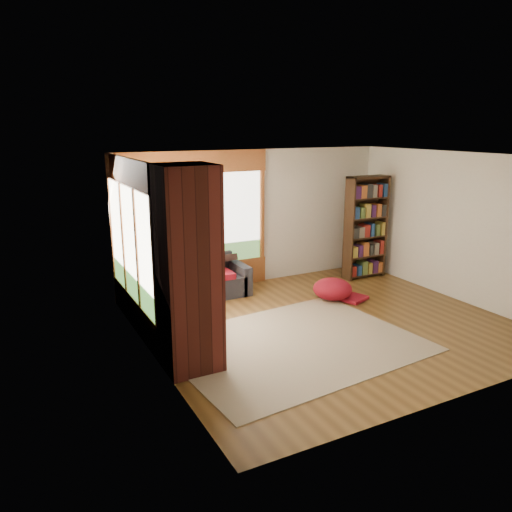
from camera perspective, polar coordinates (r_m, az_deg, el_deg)
name	(u,v)px	position (r m, az deg, el deg)	size (l,w,h in m)	color
floor	(327,324)	(8.01, 8.13, -7.69)	(5.50, 5.50, 0.00)	#523616
ceiling	(334,156)	(7.43, 8.87, 11.19)	(5.50, 5.50, 0.00)	white
wall_back	(254,217)	(9.70, -0.18, 4.43)	(5.50, 0.04, 2.60)	silver
wall_front	(466,291)	(5.86, 22.92, -3.71)	(5.50, 0.04, 2.60)	silver
wall_left	(152,267)	(6.44, -11.79, -1.23)	(0.04, 5.00, 2.60)	silver
wall_right	(458,227)	(9.47, 22.13, 3.08)	(0.04, 5.00, 2.60)	silver
windows_back	(197,220)	(9.19, -6.78, 4.06)	(2.82, 0.10, 1.90)	#985326
windows_left	(131,243)	(7.56, -14.11, 1.40)	(0.10, 2.62, 1.90)	#985326
roller_blind	(118,208)	(8.29, -15.46, 5.28)	(0.03, 0.72, 0.90)	#6E9255
brick_chimney	(188,270)	(6.22, -7.80, -1.62)	(0.70, 0.70, 2.60)	#471914
sectional_sofa	(173,293)	(8.51, -9.46, -4.22)	(2.20, 2.20, 0.80)	#21222A
area_rug	(294,344)	(7.25, 4.37, -10.00)	(3.44, 2.63, 0.01)	beige
bookshelf	(366,228)	(10.31, 12.44, 3.19)	(0.89, 0.30, 2.07)	#351F11
pouf	(333,288)	(9.06, 8.74, -3.67)	(0.70, 0.70, 0.38)	maroon
dog_tan	(192,261)	(8.48, -7.32, -0.53)	(1.16, 1.08, 0.57)	brown
dog_brindle	(168,283)	(7.66, -10.05, -3.04)	(0.67, 0.79, 0.38)	#332015
throw_pillows	(176,264)	(8.44, -9.15, -0.86)	(1.98, 1.68, 0.45)	black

